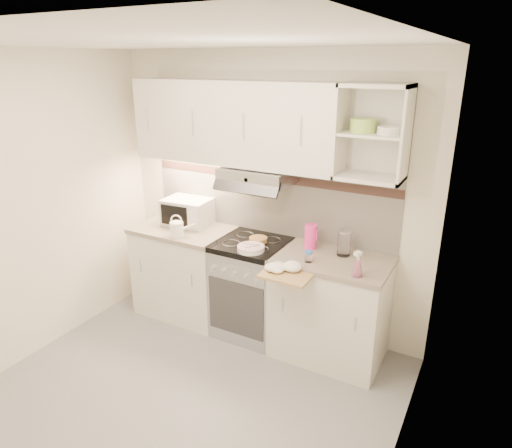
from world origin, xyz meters
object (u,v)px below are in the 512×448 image
at_px(electric_range, 252,287).
at_px(plate_stack, 251,248).
at_px(microwave, 188,211).
at_px(cutting_board, 288,273).
at_px(pink_pitcher, 311,236).
at_px(watering_can, 178,228).
at_px(spray_bottle, 358,266).
at_px(glass_jar, 344,243).

relative_size(electric_range, plate_stack, 3.92).
distance_m(microwave, cutting_board, 1.40).
xyz_separation_m(microwave, pink_pitcher, (1.28, -0.00, -0.02)).
height_order(microwave, cutting_board, microwave).
bearing_deg(watering_can, electric_range, -5.70).
bearing_deg(microwave, spray_bottle, -14.61).
xyz_separation_m(pink_pitcher, cutting_board, (0.02, -0.48, -0.13)).
bearing_deg(pink_pitcher, plate_stack, -148.72).
xyz_separation_m(microwave, cutting_board, (1.30, -0.48, -0.15)).
bearing_deg(spray_bottle, microwave, -168.25).
distance_m(electric_range, pink_pitcher, 0.76).
bearing_deg(glass_jar, microwave, 179.57).
bearing_deg(pink_pitcher, spray_bottle, -37.41).
distance_m(microwave, glass_jar, 1.58).
height_order(watering_can, cutting_board, watering_can).
relative_size(plate_stack, spray_bottle, 1.07).
distance_m(watering_can, glass_jar, 1.49).
bearing_deg(watering_can, plate_stack, -20.99).
height_order(electric_range, pink_pitcher, pink_pitcher).
bearing_deg(watering_can, pink_pitcher, -7.36).
xyz_separation_m(electric_range, pink_pitcher, (0.50, 0.11, 0.55)).
relative_size(microwave, glass_jar, 2.13).
distance_m(pink_pitcher, cutting_board, 0.50).
height_order(microwave, spray_bottle, microwave).
bearing_deg(pink_pitcher, electric_range, -171.31).
distance_m(watering_can, cutting_board, 1.20).
xyz_separation_m(plate_stack, glass_jar, (0.71, 0.28, 0.09)).
bearing_deg(cutting_board, watering_can, 171.69).
height_order(glass_jar, cutting_board, glass_jar).
height_order(microwave, watering_can, microwave).
bearing_deg(microwave, pink_pitcher, -4.07).
bearing_deg(microwave, electric_range, -12.46).
relative_size(microwave, spray_bottle, 2.16).
bearing_deg(plate_stack, cutting_board, -23.46).
distance_m(microwave, pink_pitcher, 1.28).
bearing_deg(spray_bottle, pink_pitcher, 169.03).
height_order(plate_stack, pink_pitcher, pink_pitcher).
bearing_deg(microwave, watering_can, -73.57).
bearing_deg(spray_bottle, plate_stack, -160.09).
bearing_deg(cutting_board, electric_range, 144.69).
xyz_separation_m(glass_jar, spray_bottle, (0.21, -0.32, -0.03)).
height_order(pink_pitcher, cutting_board, pink_pitcher).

